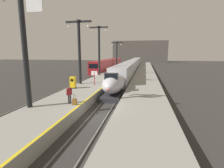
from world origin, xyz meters
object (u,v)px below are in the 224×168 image
Objects in this scene: regional_train_adjacent at (109,64)px; ticket_machine_yellow at (73,83)px; departure_info_board at (94,75)px; passenger_near_edge at (69,93)px; station_column_mid at (79,46)px; station_column_far at (99,47)px; passenger_far_waiting at (110,72)px; rolling_suitcase at (75,102)px; station_column_near at (24,37)px; station_column_distant at (117,52)px; passenger_mid_platform at (107,71)px; highspeed_train_main at (133,65)px.

regional_train_adjacent reaches higher than ticket_machine_yellow.
passenger_near_edge is at bearing -87.32° from departure_info_board.
station_column_mid is 0.92× the size of station_column_far.
regional_train_adjacent reaches higher than passenger_far_waiting.
rolling_suitcase is (3.68, -22.21, -5.86)m from station_column_far.
station_column_near is 46.84m from station_column_distant.
regional_train_adjacent is 21.66× the size of passenger_mid_platform.
passenger_far_waiting is (3.07, 20.53, -5.06)m from station_column_near.
passenger_mid_platform is (1.91, 10.87, -4.75)m from station_column_mid.
passenger_near_edge is (5.22, -42.58, -0.09)m from regional_train_adjacent.
passenger_mid_platform is 1.72× the size of rolling_suitcase.
station_column_distant is at bearing 96.76° from passenger_far_waiting.
station_column_far reaches higher than rolling_suitcase.
station_column_mid is (2.20, -32.12, 4.66)m from regional_train_adjacent.
station_column_mid is 1.11× the size of station_column_distant.
rolling_suitcase is at bearing -85.34° from passenger_mid_platform.
ticket_machine_yellow reaches higher than rolling_suitcase.
highspeed_train_main is 20.02m from passenger_mid_platform.
regional_train_adjacent is 22.88× the size of ticket_machine_yellow.
station_column_distant reaches higher than ticket_machine_yellow.
passenger_mid_platform is 2.77m from passenger_far_waiting.
regional_train_adjacent is 42.89m from passenger_near_edge.
passenger_near_edge reaches higher than rolling_suitcase.
station_column_far reaches higher than ticket_machine_yellow.
departure_info_board is (-1.11, 9.95, 1.20)m from rolling_suitcase.
passenger_far_waiting is at bearing 77.01° from ticket_machine_yellow.
passenger_far_waiting is 12.32m from ticket_machine_yellow.
regional_train_adjacent reaches higher than highspeed_train_main.
passenger_far_waiting is (1.21, -2.49, 0.00)m from passenger_mid_platform.
station_column_far is at bearing 90.13° from station_column_near.
passenger_far_waiting is 19.23m from rolling_suitcase.
passenger_mid_platform is (-3.99, -19.62, 0.07)m from highspeed_train_main.
highspeed_train_main is at bearing 83.94° from departure_info_board.
passenger_far_waiting reaches higher than ticket_machine_yellow.
passenger_mid_platform is 11.79m from departure_info_board.
highspeed_train_main is at bearing -35.42° from station_column_distant.
station_column_mid is 11.87m from passenger_near_edge.
station_column_far is 4.90× the size of departure_info_board.
rolling_suitcase is (0.66, -0.38, -0.69)m from passenger_near_edge.
station_column_mid is at bearing 108.76° from rolling_suitcase.
station_column_near is 0.96× the size of station_column_far.
passenger_near_edge is at bearing -73.91° from station_column_mid.
ticket_machine_yellow is at bearing 111.32° from passenger_near_edge.
station_column_distant is (0.00, 34.68, -0.51)m from station_column_mid.
departure_info_board is at bearing 77.41° from station_column_near.
regional_train_adjacent is at bearing 98.22° from departure_info_board.
passenger_far_waiting is (-2.78, -22.11, 0.07)m from highspeed_train_main.
highspeed_train_main is 2.06× the size of regional_train_adjacent.
station_column_near is at bearing -102.59° from departure_info_board.
station_column_mid is at bearing -86.08° from regional_train_adjacent.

